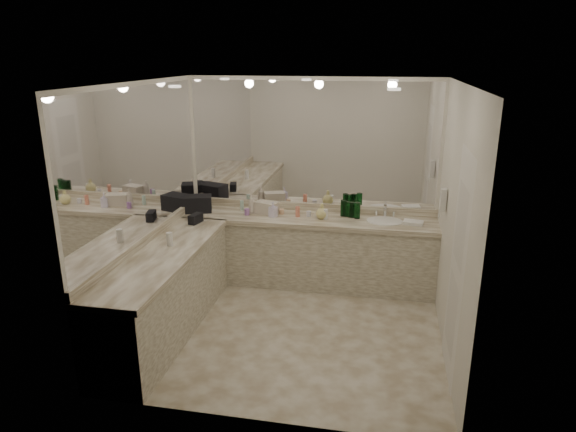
% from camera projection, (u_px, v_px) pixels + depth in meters
% --- Properties ---
extents(floor, '(3.20, 3.20, 0.00)m').
position_uv_depth(floor, '(290.00, 328.00, 5.60)').
color(floor, beige).
rests_on(floor, ground).
extents(ceiling, '(3.20, 3.20, 0.00)m').
position_uv_depth(ceiling, '(291.00, 83.00, 4.82)').
color(ceiling, white).
rests_on(ceiling, floor).
extents(wall_back, '(3.20, 0.02, 2.60)m').
position_uv_depth(wall_back, '(312.00, 181.00, 6.61)').
color(wall_back, silver).
rests_on(wall_back, floor).
extents(wall_left, '(0.02, 3.00, 2.60)m').
position_uv_depth(wall_left, '(144.00, 206.00, 5.50)').
color(wall_left, silver).
rests_on(wall_left, floor).
extents(wall_right, '(0.02, 3.00, 2.60)m').
position_uv_depth(wall_right, '(454.00, 224.00, 4.92)').
color(wall_right, silver).
rests_on(wall_right, floor).
extents(vanity_back_base, '(3.20, 0.60, 0.84)m').
position_uv_depth(vanity_back_base, '(308.00, 252.00, 6.60)').
color(vanity_back_base, beige).
rests_on(vanity_back_base, floor).
extents(vanity_back_top, '(3.20, 0.64, 0.06)m').
position_uv_depth(vanity_back_top, '(308.00, 219.00, 6.45)').
color(vanity_back_top, beige).
rests_on(vanity_back_top, vanity_back_base).
extents(vanity_left_base, '(0.60, 2.40, 0.84)m').
position_uv_depth(vanity_left_base, '(165.00, 295.00, 5.43)').
color(vanity_left_base, beige).
rests_on(vanity_left_base, floor).
extents(vanity_left_top, '(0.64, 2.42, 0.06)m').
position_uv_depth(vanity_left_top, '(163.00, 256.00, 5.29)').
color(vanity_left_top, beige).
rests_on(vanity_left_top, vanity_left_base).
extents(backsplash_back, '(3.20, 0.04, 0.10)m').
position_uv_depth(backsplash_back, '(311.00, 207.00, 6.70)').
color(backsplash_back, beige).
rests_on(backsplash_back, vanity_back_top).
extents(backsplash_left, '(0.04, 3.00, 0.10)m').
position_uv_depth(backsplash_left, '(149.00, 237.00, 5.60)').
color(backsplash_left, beige).
rests_on(backsplash_left, vanity_left_top).
extents(mirror_back, '(3.12, 0.01, 1.55)m').
position_uv_depth(mirror_back, '(312.00, 144.00, 6.46)').
color(mirror_back, white).
rests_on(mirror_back, wall_back).
extents(mirror_left, '(0.01, 2.92, 1.55)m').
position_uv_depth(mirror_left, '(141.00, 163.00, 5.35)').
color(mirror_left, white).
rests_on(mirror_left, wall_left).
extents(sink, '(0.44, 0.44, 0.03)m').
position_uv_depth(sink, '(385.00, 222.00, 6.28)').
color(sink, white).
rests_on(sink, vanity_back_top).
extents(faucet, '(0.24, 0.16, 0.14)m').
position_uv_depth(faucet, '(385.00, 211.00, 6.46)').
color(faucet, silver).
rests_on(faucet, vanity_back_top).
extents(wall_phone, '(0.06, 0.10, 0.24)m').
position_uv_depth(wall_phone, '(443.00, 199.00, 5.57)').
color(wall_phone, white).
rests_on(wall_phone, wall_right).
extents(door, '(0.02, 0.82, 2.10)m').
position_uv_depth(door, '(457.00, 268.00, 4.53)').
color(door, white).
rests_on(door, wall_right).
extents(black_toiletry_bag, '(0.43, 0.35, 0.22)m').
position_uv_depth(black_toiletry_bag, '(197.00, 203.00, 6.65)').
color(black_toiletry_bag, black).
rests_on(black_toiletry_bag, vanity_back_top).
extents(black_bag_spill, '(0.13, 0.22, 0.11)m').
position_uv_depth(black_bag_spill, '(196.00, 219.00, 6.20)').
color(black_bag_spill, black).
rests_on(black_bag_spill, vanity_left_top).
extents(cream_cosmetic_case, '(0.31, 0.25, 0.16)m').
position_uv_depth(cream_cosmetic_case, '(267.00, 208.00, 6.57)').
color(cream_cosmetic_case, beige).
rests_on(cream_cosmetic_case, vanity_back_top).
extents(hand_towel, '(0.26, 0.19, 0.04)m').
position_uv_depth(hand_towel, '(413.00, 223.00, 6.18)').
color(hand_towel, white).
rests_on(hand_towel, vanity_back_top).
extents(lotion_left, '(0.07, 0.07, 0.15)m').
position_uv_depth(lotion_left, '(170.00, 239.00, 5.47)').
color(lotion_left, white).
rests_on(lotion_left, vanity_left_top).
extents(soap_bottle_a, '(0.10, 0.10, 0.23)m').
position_uv_depth(soap_bottle_a, '(252.00, 204.00, 6.59)').
color(soap_bottle_a, beige).
rests_on(soap_bottle_a, vanity_back_top).
extents(soap_bottle_b, '(0.11, 0.12, 0.20)m').
position_uv_depth(soap_bottle_b, '(273.00, 209.00, 6.43)').
color(soap_bottle_b, white).
rests_on(soap_bottle_b, vanity_back_top).
extents(soap_bottle_c, '(0.19, 0.19, 0.19)m').
position_uv_depth(soap_bottle_c, '(322.00, 211.00, 6.36)').
color(soap_bottle_c, '#DBD281').
rests_on(soap_bottle_c, vanity_back_top).
extents(green_bottle_0, '(0.06, 0.06, 0.19)m').
position_uv_depth(green_bottle_0, '(350.00, 210.00, 6.42)').
color(green_bottle_0, '#0D4918').
rests_on(green_bottle_0, vanity_back_top).
extents(green_bottle_1, '(0.07, 0.07, 0.19)m').
position_uv_depth(green_bottle_1, '(346.00, 209.00, 6.46)').
color(green_bottle_1, '#0D4918').
rests_on(green_bottle_1, vanity_back_top).
extents(green_bottle_2, '(0.07, 0.07, 0.20)m').
position_uv_depth(green_bottle_2, '(343.00, 208.00, 6.47)').
color(green_bottle_2, '#0D4918').
rests_on(green_bottle_2, vanity_back_top).
extents(green_bottle_3, '(0.07, 0.07, 0.20)m').
position_uv_depth(green_bottle_3, '(357.00, 210.00, 6.37)').
color(green_bottle_3, '#0D4918').
rests_on(green_bottle_3, vanity_back_top).
extents(green_bottle_4, '(0.06, 0.06, 0.20)m').
position_uv_depth(green_bottle_4, '(352.00, 210.00, 6.41)').
color(green_bottle_4, '#0D4918').
rests_on(green_bottle_4, vanity_back_top).
extents(amenity_bottle_0, '(0.06, 0.06, 0.13)m').
position_uv_depth(amenity_bottle_0, '(325.00, 214.00, 6.35)').
color(amenity_bottle_0, white).
rests_on(amenity_bottle_0, vanity_back_top).
extents(amenity_bottle_1, '(0.05, 0.05, 0.08)m').
position_uv_depth(amenity_bottle_1, '(259.00, 210.00, 6.59)').
color(amenity_bottle_1, silver).
rests_on(amenity_bottle_1, vanity_back_top).
extents(amenity_bottle_2, '(0.05, 0.05, 0.15)m').
position_uv_depth(amenity_bottle_2, '(273.00, 209.00, 6.52)').
color(amenity_bottle_2, '#9966B2').
rests_on(amenity_bottle_2, vanity_back_top).
extents(amenity_bottle_3, '(0.06, 0.06, 0.08)m').
position_uv_depth(amenity_bottle_3, '(247.00, 212.00, 6.52)').
color(amenity_bottle_3, '#9966B2').
rests_on(amenity_bottle_3, vanity_back_top).
extents(amenity_bottle_4, '(0.06, 0.06, 0.07)m').
position_uv_depth(amenity_bottle_4, '(309.00, 214.00, 6.46)').
color(amenity_bottle_4, silver).
rests_on(amenity_bottle_4, vanity_back_top).
extents(amenity_bottle_5, '(0.06, 0.06, 0.07)m').
position_uv_depth(amenity_bottle_5, '(282.00, 211.00, 6.56)').
color(amenity_bottle_5, '#E0B28C').
rests_on(amenity_bottle_5, vanity_back_top).
extents(amenity_bottle_6, '(0.06, 0.06, 0.13)m').
position_uv_depth(amenity_bottle_6, '(298.00, 212.00, 6.45)').
color(amenity_bottle_6, '#E57F66').
rests_on(amenity_bottle_6, vanity_back_top).
extents(amenity_bottle_7, '(0.05, 0.05, 0.13)m').
position_uv_depth(amenity_bottle_7, '(242.00, 205.00, 6.72)').
color(amenity_bottle_7, silver).
rests_on(amenity_bottle_7, vanity_back_top).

